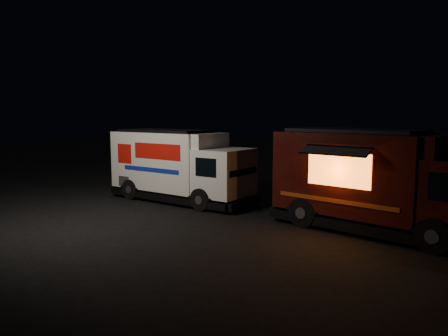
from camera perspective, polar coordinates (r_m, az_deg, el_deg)
ground at (r=15.87m, az=-6.58°, el=-5.60°), size 80.00×80.00×0.00m
white_truck at (r=17.44m, az=-5.62°, el=0.30°), size 6.39×2.54×2.84m
red_truck at (r=13.56m, az=19.87°, el=-1.65°), size 6.82×3.53×3.02m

